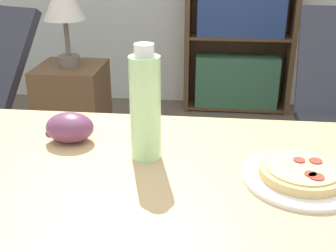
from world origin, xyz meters
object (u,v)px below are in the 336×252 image
at_px(drink_bottle, 145,107).
at_px(bookshelf, 242,5).
at_px(grape_bunch, 70,128).
at_px(side_table, 75,121).
at_px(table_lamp, 63,1).
at_px(pizza_on_plate, 301,174).

distance_m(drink_bottle, bookshelf, 2.31).
distance_m(grape_bunch, side_table, 1.28).
relative_size(drink_bottle, table_lamp, 0.59).
distance_m(pizza_on_plate, bookshelf, 2.35).
bearing_deg(grape_bunch, pizza_on_plate, -13.82).
bearing_deg(side_table, grape_bunch, -71.15).
height_order(drink_bottle, table_lamp, table_lamp).
bearing_deg(grape_bunch, drink_bottle, -17.30).
xyz_separation_m(grape_bunch, bookshelf, (0.54, 2.22, 0.00)).
bearing_deg(side_table, pizza_on_plate, -53.57).
xyz_separation_m(bookshelf, table_lamp, (-0.93, -1.09, 0.15)).
distance_m(pizza_on_plate, side_table, 1.63).
distance_m(drink_bottle, side_table, 1.44).
xyz_separation_m(grape_bunch, drink_bottle, (0.20, -0.06, 0.09)).
xyz_separation_m(grape_bunch, side_table, (-0.38, 1.13, -0.48)).
xyz_separation_m(drink_bottle, bookshelf, (0.34, 2.28, -0.08)).
relative_size(pizza_on_plate, table_lamp, 0.54).
bearing_deg(table_lamp, side_table, 0.00).
relative_size(pizza_on_plate, grape_bunch, 2.03).
xyz_separation_m(pizza_on_plate, drink_bottle, (-0.34, 0.07, 0.11)).
height_order(pizza_on_plate, side_table, pizza_on_plate).
bearing_deg(table_lamp, pizza_on_plate, -53.57).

